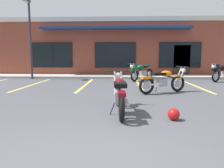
# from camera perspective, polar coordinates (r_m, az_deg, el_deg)

# --- Properties ---
(ground_plane) EXTENTS (80.00, 80.00, 0.00)m
(ground_plane) POSITION_cam_1_polar(r_m,az_deg,el_deg) (6.28, -1.55, -5.22)
(ground_plane) COLOR #47474C
(sidewalk_kerb) EXTENTS (22.00, 1.80, 0.14)m
(sidewalk_kerb) POSITION_cam_1_polar(r_m,az_deg,el_deg) (13.87, 0.74, 1.99)
(sidewalk_kerb) COLOR #A8A59E
(sidewalk_kerb) RESTS_ON ground_plane
(brick_storefront_building) EXTENTS (16.26, 6.29, 3.99)m
(brick_storefront_building) POSITION_cam_1_polar(r_m,az_deg,el_deg) (17.49, 1.16, 9.42)
(brick_storefront_building) COLOR brown
(brick_storefront_building) RESTS_ON ground_plane
(painted_stall_lines) EXTENTS (12.94, 4.80, 0.01)m
(painted_stall_lines) POSITION_cam_1_polar(r_m,az_deg,el_deg) (10.30, 0.09, -0.25)
(painted_stall_lines) COLOR #DBCC4C
(painted_stall_lines) RESTS_ON ground_plane
(motorcycle_foreground_classic) EXTENTS (0.66, 2.11, 0.98)m
(motorcycle_foreground_classic) POSITION_cam_1_polar(r_m,az_deg,el_deg) (5.22, 2.05, -2.62)
(motorcycle_foreground_classic) COLOR black
(motorcycle_foreground_classic) RESTS_ON ground_plane
(motorcycle_red_sportbike) EXTENTS (1.93, 1.24, 0.98)m
(motorcycle_red_sportbike) POSITION_cam_1_polar(r_m,az_deg,el_deg) (8.26, 13.42, 0.87)
(motorcycle_red_sportbike) COLOR black
(motorcycle_red_sportbike) RESTS_ON ground_plane
(motorcycle_silver_naked) EXTENTS (1.86, 1.35, 0.98)m
(motorcycle_silver_naked) POSITION_cam_1_polar(r_m,az_deg,el_deg) (13.11, 27.32, 2.87)
(motorcycle_silver_naked) COLOR black
(motorcycle_silver_naked) RESTS_ON ground_plane
(motorcycle_blue_standard) EXTENTS (1.56, 1.73, 0.98)m
(motorcycle_blue_standard) POSITION_cam_1_polar(r_m,az_deg,el_deg) (12.19, 7.71, 3.35)
(motorcycle_blue_standard) COLOR black
(motorcycle_blue_standard) RESTS_ON ground_plane
(helmet_on_pavement) EXTENTS (0.26, 0.26, 0.26)m
(helmet_on_pavement) POSITION_cam_1_polar(r_m,az_deg,el_deg) (4.86, 15.97, -7.68)
(helmet_on_pavement) COLOR #B71414
(helmet_on_pavement) RESTS_ON ground_plane
(parking_lot_lamp_post) EXTENTS (0.24, 0.76, 4.60)m
(parking_lot_lamp_post) POSITION_cam_1_polar(r_m,az_deg,el_deg) (13.79, -21.07, 13.73)
(parking_lot_lamp_post) COLOR #2D2D33
(parking_lot_lamp_post) RESTS_ON ground_plane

